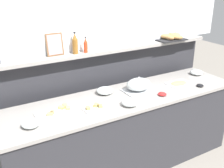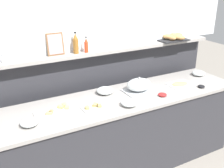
% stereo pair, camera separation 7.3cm
% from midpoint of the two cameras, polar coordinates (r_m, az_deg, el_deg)
% --- Properties ---
extents(ground_plane, '(12.00, 12.00, 0.00)m').
position_cam_midpoint_polar(ground_plane, '(3.80, -1.63, -11.79)').
color(ground_plane, gray).
extents(buffet_counter, '(2.71, 0.69, 0.91)m').
position_cam_midpoint_polar(buffet_counter, '(3.11, 3.36, -10.23)').
color(buffet_counter, '#2D2D33').
rests_on(buffet_counter, ground_plane).
extents(back_ledge_unit, '(3.01, 0.22, 1.32)m').
position_cam_midpoint_polar(back_ledge_unit, '(3.40, -1.17, -2.65)').
color(back_ledge_unit, '#2D2D33').
rests_on(back_ledge_unit, ground_plane).
extents(sandwich_platter_rear, '(0.37, 0.16, 0.04)m').
position_cam_midpoint_polar(sandwich_platter_rear, '(2.62, -11.18, -5.55)').
color(sandwich_platter_rear, white).
rests_on(sandwich_platter_rear, buffet_counter).
extents(sandwich_platter_front, '(0.32, 0.17, 0.04)m').
position_cam_midpoint_polar(sandwich_platter_front, '(2.65, -2.40, -4.84)').
color(sandwich_platter_front, silver).
rests_on(sandwich_platter_front, buffet_counter).
extents(cold_cuts_platter, '(0.29, 0.20, 0.02)m').
position_cam_midpoint_polar(cold_cuts_platter, '(3.30, 14.84, -0.04)').
color(cold_cuts_platter, white).
rests_on(cold_cuts_platter, buffet_counter).
extents(serving_cloche, '(0.34, 0.24, 0.17)m').
position_cam_midpoint_polar(serving_cloche, '(3.01, 6.45, -0.26)').
color(serving_cloche, '#B7BABF').
rests_on(serving_cloche, buffet_counter).
extents(glass_bowl_large, '(0.16, 0.16, 0.06)m').
position_cam_midpoint_polar(glass_bowl_large, '(2.44, -16.32, -7.87)').
color(glass_bowl_large, silver).
rests_on(glass_bowl_large, buffet_counter).
extents(glass_bowl_medium, '(0.18, 0.18, 0.07)m').
position_cam_midpoint_polar(glass_bowl_medium, '(2.95, -0.78, -1.46)').
color(glass_bowl_medium, silver).
rests_on(glass_bowl_medium, buffet_counter).
extents(glass_bowl_small, '(0.17, 0.17, 0.07)m').
position_cam_midpoint_polar(glass_bowl_small, '(2.69, 4.47, -4.02)').
color(glass_bowl_small, silver).
rests_on(glass_bowl_small, buffet_counter).
extents(glass_bowl_extra, '(0.16, 0.16, 0.07)m').
position_cam_midpoint_polar(glass_bowl_extra, '(3.67, 18.45, 2.17)').
color(glass_bowl_extra, silver).
rests_on(glass_bowl_extra, buffet_counter).
extents(condiment_bowl_teal, '(0.09, 0.09, 0.03)m').
position_cam_midpoint_polar(condiment_bowl_teal, '(2.95, 11.35, -2.22)').
color(condiment_bowl_teal, red).
rests_on(condiment_bowl_teal, buffet_counter).
extents(condiment_bowl_red, '(0.08, 0.08, 0.03)m').
position_cam_midpoint_polar(condiment_bowl_red, '(3.29, 19.02, -0.47)').
color(condiment_bowl_red, black).
rests_on(condiment_bowl_red, buffet_counter).
extents(hot_sauce_bottle, '(0.04, 0.04, 0.18)m').
position_cam_midpoint_polar(hot_sauce_bottle, '(2.98, -4.78, 8.14)').
color(hot_sauce_bottle, red).
rests_on(hot_sauce_bottle, back_ledge_unit).
extents(vinegar_bottle_amber, '(0.06, 0.06, 0.24)m').
position_cam_midpoint_polar(vinegar_bottle_amber, '(2.95, -7.01, 8.45)').
color(vinegar_bottle_amber, '#8E5B23').
rests_on(vinegar_bottle_amber, back_ledge_unit).
extents(pepper_shaker, '(0.03, 0.03, 0.09)m').
position_cam_midpoint_polar(pepper_shaker, '(2.79, -21.43, 4.98)').
color(pepper_shaker, white).
rests_on(pepper_shaker, back_ledge_unit).
extents(bread_basket, '(0.41, 0.31, 0.08)m').
position_cam_midpoint_polar(bread_basket, '(3.68, 13.57, 9.66)').
color(bread_basket, black).
rests_on(bread_basket, back_ledge_unit).
extents(framed_picture, '(0.18, 0.05, 0.24)m').
position_cam_midpoint_polar(framed_picture, '(2.91, -11.25, 8.29)').
color(framed_picture, brown).
rests_on(framed_picture, back_ledge_unit).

